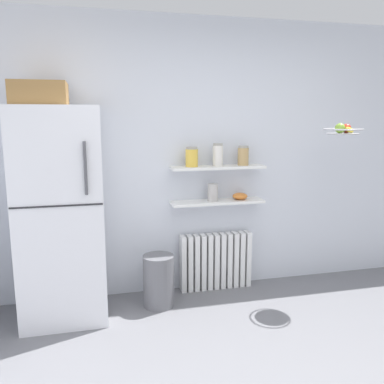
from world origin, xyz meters
TOP-DOWN VIEW (x-y plane):
  - ground_plane at (0.00, 0.50)m, footprint 7.04×7.04m
  - back_wall at (0.00, 2.05)m, footprint 7.04×0.10m
  - refrigerator at (-1.33, 1.68)m, footprint 0.68×0.67m
  - radiator at (0.09, 1.92)m, footprint 0.71×0.12m
  - wall_shelf_lower at (0.09, 1.89)m, footprint 0.90×0.22m
  - wall_shelf_upper at (0.09, 1.89)m, footprint 0.90×0.22m
  - storage_jar_0 at (-0.16, 1.89)m, footprint 0.12×0.12m
  - storage_jar_1 at (0.09, 1.89)m, footprint 0.10×0.10m
  - storage_jar_2 at (0.35, 1.89)m, footprint 0.11×0.11m
  - vase at (0.05, 1.89)m, footprint 0.10×0.10m
  - shelf_bowl at (0.32, 1.89)m, footprint 0.15×0.15m
  - trash_bin at (-0.52, 1.67)m, footprint 0.28×0.28m
  - hanging_fruit_basket at (1.13, 1.48)m, footprint 0.35×0.35m

SIDE VIEW (x-z plane):
  - ground_plane at x=0.00m, z-range 0.00..0.00m
  - trash_bin at x=-0.52m, z-range 0.00..0.47m
  - radiator at x=0.09m, z-range 0.00..0.56m
  - wall_shelf_lower at x=0.09m, z-range 0.88..0.90m
  - refrigerator at x=-1.33m, z-range -0.05..1.91m
  - shelf_bowl at x=0.32m, z-range 0.90..0.97m
  - vase at x=0.05m, z-range 0.90..1.07m
  - wall_shelf_upper at x=0.09m, z-range 1.21..1.23m
  - back_wall at x=0.00m, z-range 0.00..2.60m
  - storage_jar_0 at x=-0.16m, z-range 1.23..1.42m
  - storage_jar_2 at x=0.35m, z-range 1.23..1.42m
  - storage_jar_1 at x=0.09m, z-range 1.23..1.45m
  - hanging_fruit_basket at x=1.13m, z-range 1.53..1.63m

